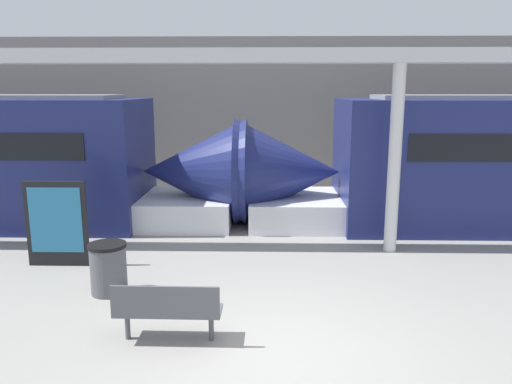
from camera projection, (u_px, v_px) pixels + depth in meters
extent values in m
plane|color=gray|center=(273.00, 356.00, 6.37)|extent=(60.00, 60.00, 0.00)
cube|color=gray|center=(270.00, 115.00, 16.62)|extent=(56.00, 0.20, 5.00)
cone|color=navy|center=(287.00, 172.00, 12.43)|extent=(2.62, 2.63, 2.63)
cube|color=silver|center=(297.00, 209.00, 12.62)|extent=(2.35, 2.46, 0.70)
cone|color=navy|center=(195.00, 171.00, 12.48)|extent=(2.62, 2.63, 2.63)
cube|color=silver|center=(186.00, 209.00, 12.68)|extent=(2.35, 2.46, 0.70)
cube|color=#4C4F54|center=(169.00, 311.00, 6.71)|extent=(1.43, 0.46, 0.04)
cube|color=#4C4F54|center=(165.00, 301.00, 6.46)|extent=(1.43, 0.05, 0.41)
cylinder|color=#4C4F54|center=(128.00, 325.00, 6.77)|extent=(0.07, 0.07, 0.40)
cylinder|color=#4C4F54|center=(211.00, 326.00, 6.73)|extent=(0.07, 0.07, 0.40)
cylinder|color=#4C4F54|center=(109.00, 270.00, 8.27)|extent=(0.59, 0.59, 0.79)
cylinder|color=black|center=(107.00, 245.00, 8.18)|extent=(0.62, 0.62, 0.06)
cube|color=black|center=(57.00, 224.00, 9.47)|extent=(1.18, 0.06, 1.66)
cube|color=teal|center=(56.00, 220.00, 9.41)|extent=(1.00, 0.01, 1.26)
cylinder|color=silver|center=(395.00, 160.00, 10.14)|extent=(0.26, 0.26, 3.84)
cube|color=#B7B7BC|center=(401.00, 56.00, 9.72)|extent=(28.00, 0.60, 0.28)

